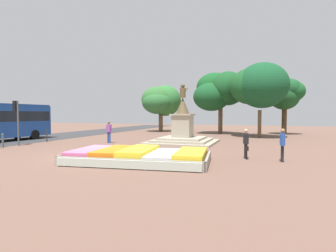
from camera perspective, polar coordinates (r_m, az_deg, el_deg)
ground_plane at (r=15.25m, az=-16.67°, el=-6.34°), size 91.81×91.81×0.00m
flower_planter at (r=12.93m, az=-6.50°, el=-6.55°), size 7.20×4.44×0.67m
statue_monument at (r=21.33m, az=3.21°, el=-1.32°), size 5.29×5.29×4.81m
traffic_light_mid_block at (r=22.33m, az=-30.09°, el=2.24°), size 0.42×0.31×3.33m
pedestrian_with_handbag at (r=14.32m, az=16.60°, el=-3.38°), size 0.32×0.72×1.57m
pedestrian_near_planter at (r=14.00m, az=23.66°, el=-3.35°), size 0.22×0.57×1.64m
pedestrian_crossing_plaza at (r=21.74m, az=-12.74°, el=-0.95°), size 0.56×0.28×1.76m
kerb_bollard_mid_b at (r=21.74m, az=-32.31°, el=-2.61°), size 0.16×0.16×0.99m
kerb_bollard_north at (r=24.54m, az=-24.90°, el=-1.88°), size 0.12×0.12×1.03m
park_tree_far_left at (r=35.53m, az=-1.63°, el=5.48°), size 5.13×5.14×6.28m
park_tree_behind_statue at (r=33.19m, az=24.53°, el=6.38°), size 3.93×3.75×6.35m
park_tree_far_right at (r=32.06m, az=10.88°, el=7.55°), size 6.04×5.35×7.43m
park_tree_street_side at (r=28.12m, az=18.69°, el=8.28°), size 5.77×5.81×7.44m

